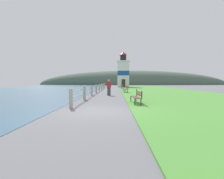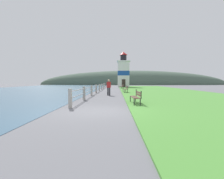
% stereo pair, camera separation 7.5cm
% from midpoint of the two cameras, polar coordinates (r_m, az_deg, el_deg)
% --- Properties ---
extents(ground_plane, '(160.00, 160.00, 0.00)m').
position_cam_midpoint_polar(ground_plane, '(8.98, -4.87, -7.03)').
color(ground_plane, slate).
extents(grass_verge, '(12.00, 54.27, 0.06)m').
position_cam_midpoint_polar(grass_verge, '(27.76, 15.46, -0.44)').
color(grass_verge, '#4C8E38').
rests_on(grass_verge, ground_plane).
extents(water_strip, '(24.00, 86.83, 0.01)m').
position_cam_midpoint_polar(water_strip, '(30.92, -27.98, -0.39)').
color(water_strip, '#385B75').
rests_on(water_strip, ground_plane).
extents(seawall_railing, '(0.18, 29.93, 1.09)m').
position_cam_midpoint_polar(seawall_railing, '(24.83, -4.54, 0.67)').
color(seawall_railing, '#A8A399').
rests_on(seawall_railing, ground_plane).
extents(park_bench_near, '(0.55, 1.98, 0.94)m').
position_cam_midpoint_polar(park_bench_near, '(11.62, 8.11, -2.14)').
color(park_bench_near, brown).
rests_on(park_bench_near, ground_plane).
extents(park_bench_midway, '(0.60, 1.87, 0.94)m').
position_cam_midpoint_polar(park_bench_midway, '(22.99, 4.63, 0.28)').
color(park_bench_midway, brown).
rests_on(park_bench_midway, ground_plane).
extents(park_bench_far, '(0.70, 1.80, 0.94)m').
position_cam_midpoint_polar(park_bench_far, '(35.57, 3.42, 1.15)').
color(park_bench_far, brown).
rests_on(park_bench_far, ground_plane).
extents(lighthouse, '(3.29, 3.29, 9.01)m').
position_cam_midpoint_polar(lighthouse, '(44.90, 3.79, 5.68)').
color(lighthouse, white).
rests_on(lighthouse, ground_plane).
extents(person_strolling, '(0.45, 0.30, 1.71)m').
position_cam_midpoint_polar(person_strolling, '(18.61, -0.96, 0.89)').
color(person_strolling, '#28282D').
rests_on(person_strolling, ground_plane).
extents(distant_hillside, '(80.00, 16.00, 12.00)m').
position_cam_midpoint_polar(distant_hillside, '(75.32, 6.79, 1.56)').
color(distant_hillside, '#475B4C').
rests_on(distant_hillside, ground_plane).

